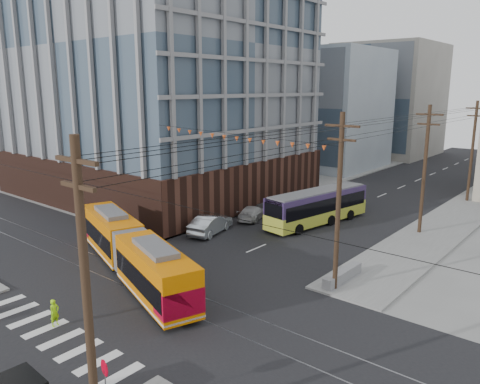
% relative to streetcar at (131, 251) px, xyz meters
% --- Properties ---
extents(ground, '(160.00, 160.00, 0.00)m').
position_rel_streetcar_xyz_m(ground, '(3.21, -4.49, -1.67)').
color(ground, slate).
extents(office_building, '(30.00, 25.00, 28.60)m').
position_rel_streetcar_xyz_m(office_building, '(-18.79, 18.51, 12.63)').
color(office_building, '#381E16').
rests_on(office_building, ground).
extents(bg_bldg_nw_near, '(18.00, 16.00, 18.00)m').
position_rel_streetcar_xyz_m(bg_bldg_nw_near, '(-13.79, 47.51, 7.33)').
color(bg_bldg_nw_near, '#8C99A5').
rests_on(bg_bldg_nw_near, ground).
extents(bg_bldg_nw_far, '(16.00, 18.00, 20.00)m').
position_rel_streetcar_xyz_m(bg_bldg_nw_far, '(-10.79, 67.51, 8.33)').
color(bg_bldg_nw_far, gray).
rests_on(bg_bldg_nw_far, ground).
extents(utility_pole_near, '(0.30, 0.30, 11.00)m').
position_rel_streetcar_xyz_m(utility_pole_near, '(11.71, -10.49, 3.83)').
color(utility_pole_near, black).
rests_on(utility_pole_near, ground).
extents(streetcar, '(17.11, 8.05, 3.33)m').
position_rel_streetcar_xyz_m(streetcar, '(0.00, 0.00, 0.00)').
color(streetcar, orange).
rests_on(streetcar, ground).
extents(city_bus, '(4.39, 11.74, 3.26)m').
position_rel_streetcar_xyz_m(city_bus, '(3.33, 18.55, -0.04)').
color(city_bus, '#33234C').
rests_on(city_bus, ground).
extents(parked_car_silver, '(2.93, 5.34, 1.67)m').
position_rel_streetcar_xyz_m(parked_car_silver, '(-2.21, 10.02, -0.83)').
color(parked_car_silver, '#B0BAC2').
rests_on(parked_car_silver, ground).
extents(parked_car_white, '(3.24, 4.85, 1.31)m').
position_rel_streetcar_xyz_m(parked_car_white, '(-2.18, 15.81, -1.01)').
color(parked_car_white, '#B7B7B7').
rests_on(parked_car_white, ground).
extents(parked_car_grey, '(3.03, 4.83, 1.25)m').
position_rel_streetcar_xyz_m(parked_car_grey, '(-1.96, 19.57, -1.04)').
color(parked_car_grey, '#565656').
rests_on(parked_car_grey, ground).
extents(pedestrian, '(0.45, 0.60, 1.49)m').
position_rel_streetcar_xyz_m(pedestrian, '(2.50, -6.96, -0.92)').
color(pedestrian, '#A0F010').
rests_on(pedestrian, ground).
extents(jersey_barrier, '(0.98, 4.11, 0.82)m').
position_rel_streetcar_xyz_m(jersey_barrier, '(11.51, 7.92, -1.26)').
color(jersey_barrier, slate).
rests_on(jersey_barrier, ground).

